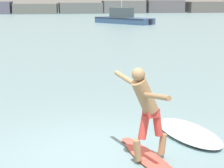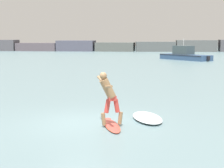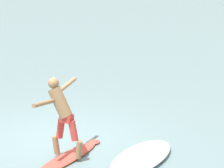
{
  "view_description": "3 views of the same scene",
  "coord_description": "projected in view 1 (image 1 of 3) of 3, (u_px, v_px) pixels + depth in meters",
  "views": [
    {
      "loc": [
        -0.72,
        -6.88,
        3.04
      ],
      "look_at": [
        0.43,
        0.52,
        1.27
      ],
      "focal_mm": 60.0,
      "sensor_mm": 36.0,
      "label": 1
    },
    {
      "loc": [
        2.03,
        -12.53,
        2.97
      ],
      "look_at": [
        0.85,
        1.19,
        1.21
      ],
      "focal_mm": 60.0,
      "sensor_mm": 36.0,
      "label": 2
    },
    {
      "loc": [
        9.37,
        -7.07,
        4.99
      ],
      "look_at": [
        0.62,
        1.18,
        1.28
      ],
      "focal_mm": 85.0,
      "sensor_mm": 36.0,
      "label": 3
    }
  ],
  "objects": [
    {
      "name": "fishing_boat_near_jetty",
      "position": [
        123.0,
        18.0,
        42.46
      ],
      "size": [
        6.41,
        7.15,
        2.68
      ],
      "color": "#314C72",
      "rests_on": "ground"
    },
    {
      "name": "rock_jetty_breakwater",
      "position": [
        75.0,
        8.0,
        67.3
      ],
      "size": [
        70.04,
        5.11,
        5.28
      ],
      "color": "#4E4C53",
      "rests_on": "ground"
    },
    {
      "name": "ground_plane",
      "position": [
        95.0,
        153.0,
        7.42
      ],
      "size": [
        200.0,
        200.0,
        0.0
      ],
      "primitive_type": "plane",
      "color": "slate"
    },
    {
      "name": "surfer",
      "position": [
        146.0,
        105.0,
        6.75
      ],
      "size": [
        0.95,
        1.59,
        1.75
      ],
      "color": "#936E4A",
      "rests_on": "surfboard"
    },
    {
      "name": "surfboard",
      "position": [
        149.0,
        158.0,
        7.09
      ],
      "size": [
        0.92,
        2.18,
        0.21
      ],
      "color": "#D64E42",
      "rests_on": "ground"
    },
    {
      "name": "wave_foam_at_tail",
      "position": [
        189.0,
        132.0,
        8.29
      ],
      "size": [
        1.42,
        2.23,
        0.18
      ],
      "color": "white",
      "rests_on": "ground"
    }
  ]
}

